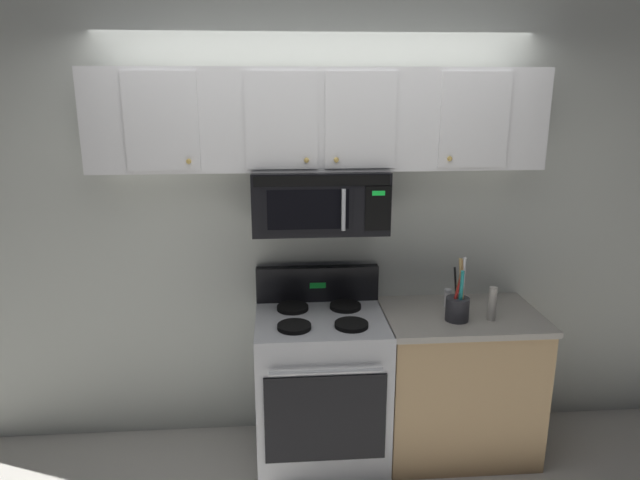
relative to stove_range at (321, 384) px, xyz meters
name	(u,v)px	position (x,y,z in m)	size (l,w,h in m)	color
back_wall	(316,227)	(0.00, 0.37, 0.88)	(5.20, 0.10, 2.70)	silver
stove_range	(321,384)	(0.00, 0.00, 0.00)	(0.76, 0.69, 1.12)	#B7BABF
over_range_microwave	(319,200)	(0.00, 0.12, 1.11)	(0.76, 0.43, 0.35)	black
upper_cabinets	(319,119)	(0.00, 0.15, 1.56)	(2.50, 0.36, 0.55)	silver
counter_segment	(457,381)	(0.84, 0.01, -0.02)	(0.93, 0.65, 0.90)	tan
utensil_crock_charcoal	(458,305)	(0.78, -0.10, 0.52)	(0.13, 0.13, 0.38)	#2D2D33
salt_shaker	(447,298)	(0.78, 0.11, 0.49)	(0.04, 0.04, 0.11)	white
pepper_mill	(492,304)	(0.98, -0.11, 0.53)	(0.05, 0.05, 0.20)	#B7B2A8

